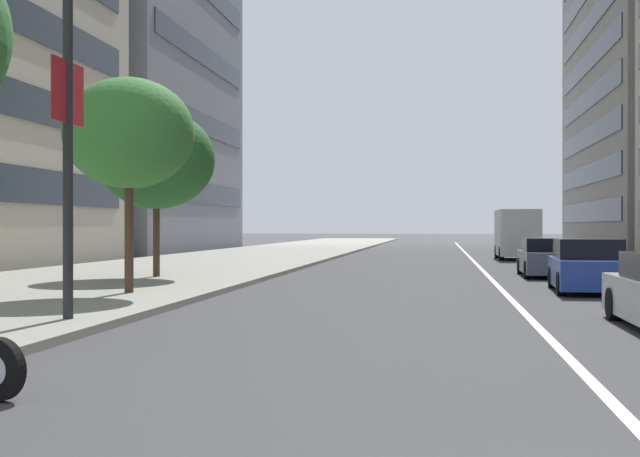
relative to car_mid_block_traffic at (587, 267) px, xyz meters
name	(u,v)px	position (x,y,z in m)	size (l,w,h in m)	color
sidewalk_right_plaza	(182,267)	(10.29, 14.65, -0.61)	(160.00, 10.06, 0.15)	gray
lane_centre_stripe	(478,265)	(15.29, 2.25, -0.68)	(110.00, 0.16, 0.01)	silver
car_mid_block_traffic	(587,267)	(0.00, 0.00, 0.00)	(4.27, 2.01, 1.45)	navy
car_far_down_avenue	(548,258)	(7.15, 0.14, -0.04)	(4.59, 1.98, 1.37)	#4C515B
delivery_van_ahead	(517,233)	(22.72, -0.17, 0.75)	(5.07, 2.16, 2.68)	silver
street_lamp_with_banners	(87,13)	(-9.46, 10.14, 4.86)	(1.26, 2.70, 9.25)	#232326
street_tree_mid_sidewalk	(129,134)	(-3.70, 11.59, 3.40)	(3.23, 3.23, 5.32)	#473323
street_tree_near_plaza_corner	(156,159)	(2.76, 13.15, 3.30)	(3.82, 3.82, 5.46)	#473323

